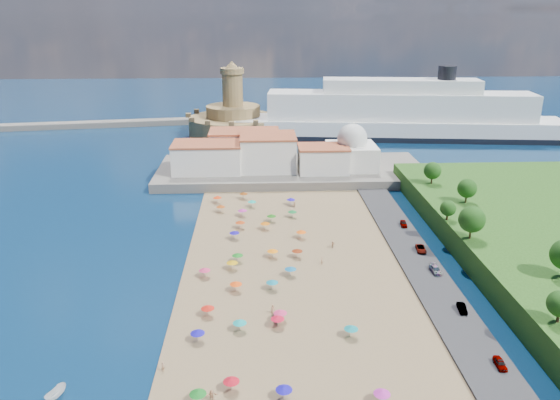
{
  "coord_description": "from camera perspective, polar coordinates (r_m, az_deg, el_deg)",
  "views": [
    {
      "loc": [
        -1.7,
        -105.19,
        53.88
      ],
      "look_at": [
        4.0,
        25.0,
        8.0
      ],
      "focal_mm": 35.0,
      "sensor_mm": 36.0,
      "label": 1
    }
  ],
  "objects": [
    {
      "name": "ground",
      "position": [
        118.19,
        -1.42,
        -7.73
      ],
      "size": [
        700.0,
        700.0,
        0.0
      ],
      "primitive_type": "plane",
      "color": "#071938",
      "rests_on": "ground"
    },
    {
      "name": "terrace",
      "position": [
        186.09,
        1.2,
        3.04
      ],
      "size": [
        90.0,
        36.0,
        3.0
      ],
      "primitive_type": "cube",
      "color": "#59544C",
      "rests_on": "ground"
    },
    {
      "name": "jetty",
      "position": [
        219.84,
        -5.14,
        5.45
      ],
      "size": [
        18.0,
        70.0,
        2.4
      ],
      "primitive_type": "cube",
      "color": "#59544C",
      "rests_on": "ground"
    },
    {
      "name": "breakwater",
      "position": [
        284.88,
        -25.0,
        6.95
      ],
      "size": [
        199.03,
        34.77,
        2.6
      ],
      "primitive_type": "cube",
      "rotation": [
        0.0,
        0.0,
        0.14
      ],
      "color": "#59544C",
      "rests_on": "ground"
    },
    {
      "name": "waterfront_buildings",
      "position": [
        184.66,
        -2.86,
        4.95
      ],
      "size": [
        57.0,
        29.0,
        11.0
      ],
      "color": "silver",
      "rests_on": "terrace"
    },
    {
      "name": "domed_building",
      "position": [
        184.56,
        7.49,
        5.15
      ],
      "size": [
        16.0,
        16.0,
        15.0
      ],
      "color": "silver",
      "rests_on": "terrace"
    },
    {
      "name": "fortress",
      "position": [
        247.94,
        -4.89,
        8.35
      ],
      "size": [
        40.0,
        40.0,
        32.4
      ],
      "color": "#97794B",
      "rests_on": "ground"
    },
    {
      "name": "cruise_ship",
      "position": [
        245.21,
        12.32,
        8.46
      ],
      "size": [
        144.11,
        35.82,
        31.17
      ],
      "color": "black",
      "rests_on": "ground"
    },
    {
      "name": "beach_parasols",
      "position": [
        108.19,
        -2.26,
        -9.19
      ],
      "size": [
        31.55,
        116.61,
        2.2
      ],
      "color": "gray",
      "rests_on": "beach"
    },
    {
      "name": "beachgoers",
      "position": [
        104.62,
        -0.01,
        -10.87
      ],
      "size": [
        33.83,
        94.18,
        1.88
      ],
      "color": "tan",
      "rests_on": "beach"
    },
    {
      "name": "parked_cars",
      "position": [
        122.28,
        15.83,
        -6.85
      ],
      "size": [
        2.51,
        62.63,
        1.33
      ],
      "color": "gray",
      "rests_on": "promenade"
    },
    {
      "name": "hillside_trees",
      "position": [
        116.98,
        23.55,
        -4.32
      ],
      "size": [
        16.89,
        109.09,
        7.55
      ],
      "color": "#382314",
      "rests_on": "hillside"
    }
  ]
}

